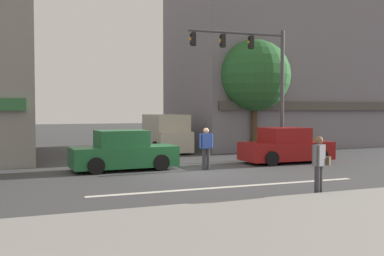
{
  "coord_description": "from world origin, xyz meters",
  "views": [
    {
      "loc": [
        -6.2,
        -15.91,
        2.4
      ],
      "look_at": [
        0.81,
        2.0,
        1.6
      ],
      "focal_mm": 42.0,
      "sensor_mm": 36.0,
      "label": 1
    }
  ],
  "objects_px": {
    "sedan_parked_curbside": "(123,152)",
    "pedestrian_mid_crossing": "(206,146)",
    "street_tree": "(255,76)",
    "pedestrian_foreground_with_bag": "(319,162)",
    "van_crossing_rightbound": "(164,134)",
    "utility_pole_far_right": "(269,87)",
    "sedan_approaching_near": "(286,147)",
    "traffic_light_mast": "(258,69)"
  },
  "relations": [
    {
      "from": "sedan_parked_curbside",
      "to": "van_crossing_rightbound",
      "type": "bearing_deg",
      "value": 59.71
    },
    {
      "from": "sedan_parked_curbside",
      "to": "sedan_approaching_near",
      "type": "height_order",
      "value": "same"
    },
    {
      "from": "sedan_parked_curbside",
      "to": "pedestrian_mid_crossing",
      "type": "distance_m",
      "value": 3.29
    },
    {
      "from": "pedestrian_mid_crossing",
      "to": "sedan_parked_curbside",
      "type": "bearing_deg",
      "value": 158.55
    },
    {
      "from": "pedestrian_foreground_with_bag",
      "to": "pedestrian_mid_crossing",
      "type": "xyz_separation_m",
      "value": [
        -0.73,
        6.16,
        -0.0
      ]
    },
    {
      "from": "traffic_light_mast",
      "to": "sedan_parked_curbside",
      "type": "relative_size",
      "value": 1.49
    },
    {
      "from": "pedestrian_foreground_with_bag",
      "to": "sedan_parked_curbside",
      "type": "bearing_deg",
      "value": 117.18
    },
    {
      "from": "van_crossing_rightbound",
      "to": "sedan_approaching_near",
      "type": "height_order",
      "value": "van_crossing_rightbound"
    },
    {
      "from": "sedan_approaching_near",
      "to": "pedestrian_foreground_with_bag",
      "type": "distance_m",
      "value": 7.95
    },
    {
      "from": "traffic_light_mast",
      "to": "street_tree",
      "type": "bearing_deg",
      "value": 63.4
    },
    {
      "from": "street_tree",
      "to": "pedestrian_foreground_with_bag",
      "type": "bearing_deg",
      "value": -111.2
    },
    {
      "from": "street_tree",
      "to": "sedan_approaching_near",
      "type": "relative_size",
      "value": 1.52
    },
    {
      "from": "van_crossing_rightbound",
      "to": "pedestrian_foreground_with_bag",
      "type": "xyz_separation_m",
      "value": [
        -0.04,
        -13.89,
        -0.05
      ]
    },
    {
      "from": "sedan_parked_curbside",
      "to": "van_crossing_rightbound",
      "type": "xyz_separation_m",
      "value": [
        3.82,
        6.54,
        0.29
      ]
    },
    {
      "from": "sedan_parked_curbside",
      "to": "pedestrian_mid_crossing",
      "type": "height_order",
      "value": "pedestrian_mid_crossing"
    },
    {
      "from": "sedan_parked_curbside",
      "to": "sedan_approaching_near",
      "type": "xyz_separation_m",
      "value": [
        7.36,
        -0.27,
        0.0
      ]
    },
    {
      "from": "pedestrian_foreground_with_bag",
      "to": "sedan_approaching_near",
      "type": "bearing_deg",
      "value": 63.22
    },
    {
      "from": "van_crossing_rightbound",
      "to": "pedestrian_mid_crossing",
      "type": "bearing_deg",
      "value": -95.65
    },
    {
      "from": "utility_pole_far_right",
      "to": "sedan_approaching_near",
      "type": "xyz_separation_m",
      "value": [
        -3.02,
        -6.46,
        -3.07
      ]
    },
    {
      "from": "sedan_parked_curbside",
      "to": "van_crossing_rightbound",
      "type": "relative_size",
      "value": 0.9
    },
    {
      "from": "street_tree",
      "to": "pedestrian_mid_crossing",
      "type": "distance_m",
      "value": 8.28
    },
    {
      "from": "traffic_light_mast",
      "to": "sedan_approaching_near",
      "type": "bearing_deg",
      "value": -69.52
    },
    {
      "from": "street_tree",
      "to": "traffic_light_mast",
      "type": "xyz_separation_m",
      "value": [
        -1.52,
        -3.03,
        0.05
      ]
    },
    {
      "from": "sedan_parked_curbside",
      "to": "utility_pole_far_right",
      "type": "bearing_deg",
      "value": 30.85
    },
    {
      "from": "traffic_light_mast",
      "to": "utility_pole_far_right",
      "type": "bearing_deg",
      "value": 53.92
    },
    {
      "from": "street_tree",
      "to": "pedestrian_foreground_with_bag",
      "type": "distance_m",
      "value": 12.93
    },
    {
      "from": "street_tree",
      "to": "traffic_light_mast",
      "type": "height_order",
      "value": "street_tree"
    },
    {
      "from": "street_tree",
      "to": "pedestrian_mid_crossing",
      "type": "relative_size",
      "value": 3.73
    },
    {
      "from": "sedan_approaching_near",
      "to": "pedestrian_foreground_with_bag",
      "type": "relative_size",
      "value": 2.46
    },
    {
      "from": "pedestrian_foreground_with_bag",
      "to": "traffic_light_mast",
      "type": "bearing_deg",
      "value": 70.79
    },
    {
      "from": "street_tree",
      "to": "van_crossing_rightbound",
      "type": "height_order",
      "value": "street_tree"
    },
    {
      "from": "street_tree",
      "to": "pedestrian_mid_crossing",
      "type": "height_order",
      "value": "street_tree"
    },
    {
      "from": "utility_pole_far_right",
      "to": "pedestrian_foreground_with_bag",
      "type": "bearing_deg",
      "value": -115.95
    },
    {
      "from": "van_crossing_rightbound",
      "to": "pedestrian_foreground_with_bag",
      "type": "relative_size",
      "value": 2.76
    },
    {
      "from": "traffic_light_mast",
      "to": "pedestrian_foreground_with_bag",
      "type": "height_order",
      "value": "traffic_light_mast"
    },
    {
      "from": "sedan_parked_curbside",
      "to": "traffic_light_mast",
      "type": "bearing_deg",
      "value": 10.6
    },
    {
      "from": "sedan_parked_curbside",
      "to": "pedestrian_mid_crossing",
      "type": "relative_size",
      "value": 2.5
    },
    {
      "from": "street_tree",
      "to": "pedestrian_foreground_with_bag",
      "type": "xyz_separation_m",
      "value": [
        -4.52,
        -11.65,
        -3.3
      ]
    },
    {
      "from": "street_tree",
      "to": "pedestrian_mid_crossing",
      "type": "xyz_separation_m",
      "value": [
        -5.25,
        -5.49,
        -3.31
      ]
    },
    {
      "from": "traffic_light_mast",
      "to": "pedestrian_mid_crossing",
      "type": "height_order",
      "value": "traffic_light_mast"
    },
    {
      "from": "utility_pole_far_right",
      "to": "van_crossing_rightbound",
      "type": "relative_size",
      "value": 1.57
    },
    {
      "from": "traffic_light_mast",
      "to": "sedan_parked_curbside",
      "type": "xyz_separation_m",
      "value": [
        -6.78,
        -1.27,
        -3.59
      ]
    }
  ]
}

